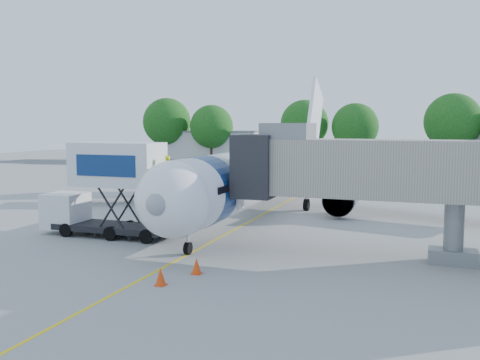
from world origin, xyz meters
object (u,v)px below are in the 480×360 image
(jet_bridge, at_px, (357,169))
(catering_hiloader, at_px, (108,189))
(aircraft, at_px, (267,173))
(ground_tug, at_px, (112,276))

(jet_bridge, height_order, catering_hiloader, jet_bridge)
(aircraft, xyz_separation_m, jet_bridge, (7.99, -11.12, 1.39))
(jet_bridge, xyz_separation_m, ground_tug, (-7.88, -9.45, -3.54))
(aircraft, bearing_deg, catering_hiloader, -119.40)
(jet_bridge, relative_size, catering_hiloader, 1.64)
(catering_hiloader, distance_m, ground_tug, 11.57)
(ground_tug, bearing_deg, catering_hiloader, 133.35)
(jet_bridge, height_order, ground_tug, jet_bridge)
(aircraft, height_order, catering_hiloader, aircraft)
(catering_hiloader, xyz_separation_m, ground_tug, (6.38, -9.45, -1.96))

